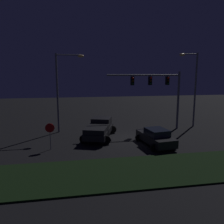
# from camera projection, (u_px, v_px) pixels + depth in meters

# --- Properties ---
(ground_plane) EXTENTS (80.00, 80.00, 0.00)m
(ground_plane) POSITION_uv_depth(u_px,v_px,m) (125.00, 137.00, 22.16)
(ground_plane) COLOR black
(grass_median) EXTENTS (23.70, 4.77, 0.10)m
(grass_median) POSITION_uv_depth(u_px,v_px,m) (153.00, 170.00, 14.50)
(grass_median) COLOR black
(grass_median) RESTS_ON ground_plane
(pickup_truck) EXTENTS (3.99, 5.76, 1.80)m
(pickup_truck) POSITION_uv_depth(u_px,v_px,m) (100.00, 128.00, 21.95)
(pickup_truck) COLOR black
(pickup_truck) RESTS_ON ground_plane
(car_sedan) EXTENTS (2.87, 4.60, 1.51)m
(car_sedan) POSITION_uv_depth(u_px,v_px,m) (156.00, 137.00, 19.58)
(car_sedan) COLOR black
(car_sedan) RESTS_ON ground_plane
(traffic_signal_gantry) EXTENTS (8.32, 0.56, 6.50)m
(traffic_signal_gantry) POSITION_uv_depth(u_px,v_px,m) (158.00, 86.00, 24.52)
(traffic_signal_gantry) COLOR slate
(traffic_signal_gantry) RESTS_ON ground_plane
(street_lamp_left) EXTENTS (2.98, 0.44, 8.32)m
(street_lamp_left) POSITION_uv_depth(u_px,v_px,m) (63.00, 83.00, 23.37)
(street_lamp_left) COLOR slate
(street_lamp_left) RESTS_ON ground_plane
(street_lamp_right) EXTENTS (2.32, 0.44, 8.63)m
(street_lamp_right) POSITION_uv_depth(u_px,v_px,m) (192.00, 81.00, 25.95)
(street_lamp_right) COLOR slate
(street_lamp_right) RESTS_ON ground_plane
(stop_sign) EXTENTS (0.76, 0.08, 2.23)m
(stop_sign) POSITION_uv_depth(u_px,v_px,m) (50.00, 131.00, 18.30)
(stop_sign) COLOR slate
(stop_sign) RESTS_ON ground_plane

